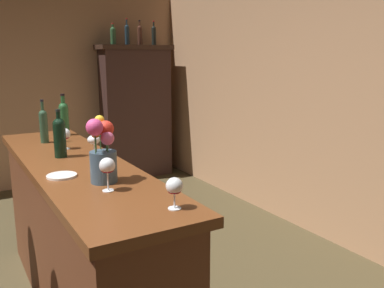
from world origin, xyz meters
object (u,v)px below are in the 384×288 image
(wine_glass_mid, at_px, (65,135))
(wine_glass_front, at_px, (174,187))
(cheese_plate, at_px, (62,176))
(wine_bottle_rose, at_px, (44,124))
(bar_counter, at_px, (80,240))
(display_cabinet, at_px, (136,110))
(wine_glass_rear, at_px, (107,167))
(wine_bottle_syrah, at_px, (64,117))
(flower_arrangement, at_px, (103,153))
(display_bottle_midright, at_px, (154,35))
(wine_glass_spare, at_px, (94,140))
(display_bottle_center, at_px, (140,34))
(display_bottle_midleft, at_px, (127,34))
(display_bottle_left, at_px, (113,35))
(wine_bottle_malbec, at_px, (60,136))

(wine_glass_mid, bearing_deg, wine_glass_front, -85.77)
(cheese_plate, bearing_deg, wine_bottle_rose, 83.42)
(wine_glass_mid, bearing_deg, bar_counter, -96.07)
(display_cabinet, xyz_separation_m, wine_glass_rear, (-1.63, -3.46, 0.21))
(wine_bottle_syrah, distance_m, wine_glass_rear, 1.60)
(display_cabinet, xyz_separation_m, wine_bottle_rose, (-1.65, -2.11, 0.23))
(flower_arrangement, bearing_deg, display_bottle_midright, 60.32)
(wine_glass_front, relative_size, cheese_plate, 0.87)
(wine_glass_spare, distance_m, cheese_plate, 0.54)
(wine_bottle_rose, height_order, wine_glass_spare, wine_bottle_rose)
(wine_bottle_rose, xyz_separation_m, flower_arrangement, (0.05, -1.20, 0.01))
(wine_glass_rear, distance_m, cheese_plate, 0.40)
(wine_bottle_rose, relative_size, wine_glass_front, 2.35)
(wine_bottle_rose, distance_m, wine_glass_rear, 1.35)
(wine_bottle_rose, relative_size, flower_arrangement, 0.95)
(display_cabinet, distance_m, display_bottle_center, 1.02)
(wine_bottle_syrah, bearing_deg, wine_glass_spare, -90.37)
(wine_bottle_syrah, height_order, display_bottle_midleft, display_bottle_midleft)
(wine_glass_spare, height_order, display_bottle_midright, display_bottle_midright)
(cheese_plate, distance_m, display_bottle_left, 3.55)
(bar_counter, height_order, wine_bottle_malbec, wine_bottle_malbec)
(wine_bottle_syrah, xyz_separation_m, display_bottle_center, (1.52, 1.88, 0.78))
(wine_bottle_malbec, distance_m, display_bottle_center, 3.26)
(bar_counter, height_order, wine_bottle_rose, wine_bottle_rose)
(bar_counter, bearing_deg, wine_glass_front, -81.60)
(display_bottle_center, bearing_deg, wine_bottle_rose, -129.36)
(wine_glass_spare, bearing_deg, wine_glass_front, -90.98)
(wine_bottle_rose, distance_m, display_bottle_left, 2.62)
(display_bottle_left, bearing_deg, bar_counter, -114.99)
(display_cabinet, distance_m, cheese_plate, 3.57)
(wine_glass_front, distance_m, flower_arrangement, 0.55)
(wine_glass_spare, relative_size, display_bottle_midleft, 0.38)
(wine_bottle_rose, xyz_separation_m, wine_glass_front, (0.18, -1.73, -0.04))
(bar_counter, relative_size, display_cabinet, 1.31)
(display_bottle_left, height_order, display_bottle_midleft, display_bottle_midleft)
(flower_arrangement, bearing_deg, display_bottle_left, 68.56)
(bar_counter, height_order, wine_bottle_syrah, wine_bottle_syrah)
(wine_glass_rear, relative_size, flower_arrangement, 0.49)
(display_bottle_midleft, bearing_deg, wine_glass_spare, -116.68)
(display_cabinet, bearing_deg, display_bottle_midleft, -180.00)
(wine_glass_rear, bearing_deg, flower_arrangement, 78.91)
(wine_bottle_malbec, height_order, display_bottle_midright, display_bottle_midright)
(display_bottle_left, bearing_deg, wine_bottle_syrah, -121.36)
(wine_glass_front, relative_size, display_bottle_midright, 0.43)
(wine_glass_mid, height_order, flower_arrangement, flower_arrangement)
(wine_bottle_syrah, distance_m, wine_glass_front, 1.97)
(wine_bottle_syrah, distance_m, cheese_plate, 1.28)
(wine_bottle_rose, bearing_deg, display_bottle_center, 50.64)
(wine_glass_front, bearing_deg, wine_bottle_syrah, 89.27)
(wine_glass_spare, xyz_separation_m, cheese_plate, (-0.32, -0.43, -0.09))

